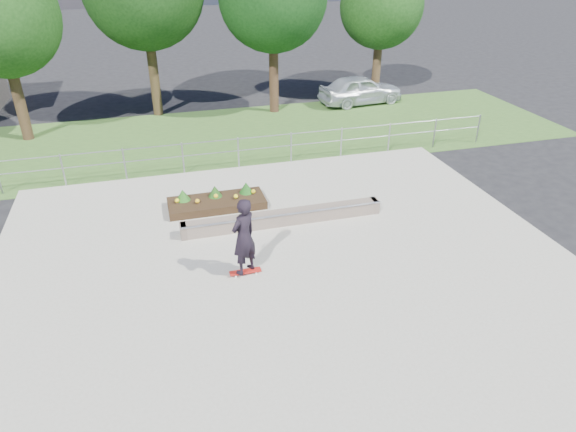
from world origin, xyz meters
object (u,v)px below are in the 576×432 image
object	(u,v)px
planter_bed	(216,201)
grind_ledge	(283,218)
skateboarder	(244,237)
parked_car	(361,90)

from	to	relation	value
planter_bed	grind_ledge	bearing A→B (deg)	-43.81
skateboarder	planter_bed	bearing A→B (deg)	91.94
grind_ledge	parked_car	size ratio (longest dim) A/B	1.41
grind_ledge	skateboarder	xyz separation A→B (m)	(-1.60, -2.23, 0.88)
grind_ledge	parked_car	world-z (taller)	parked_car
grind_ledge	skateboarder	bearing A→B (deg)	-125.55
planter_bed	parked_car	world-z (taller)	parked_car
skateboarder	parked_car	size ratio (longest dim) A/B	0.49
planter_bed	skateboarder	bearing A→B (deg)	-88.06
planter_bed	parked_car	bearing A→B (deg)	47.18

